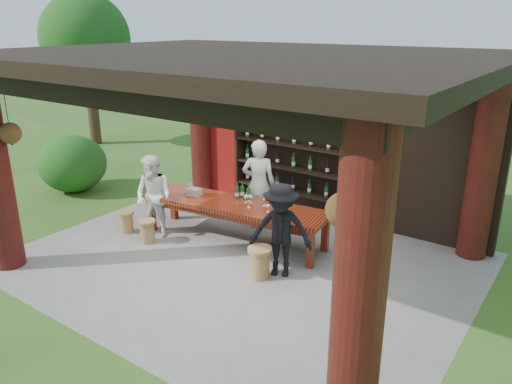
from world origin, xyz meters
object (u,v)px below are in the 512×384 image
Objects in this scene: tasting_table at (234,209)px; guest_woman at (154,196)px; wine_shelf at (294,158)px; napkin_basket at (194,192)px; stool_far_left at (126,221)px; stool_near_left at (147,231)px; host at (259,185)px; stool_near_right at (260,262)px; guest_man at (281,230)px.

guest_woman is at bearing -153.91° from tasting_table.
wine_shelf is 10.75× the size of napkin_basket.
tasting_table is 8.61× the size of stool_far_left.
stool_far_left is 0.27× the size of guest_woman.
host reaches higher than stool_near_left.
wine_shelf is 3.00m from guest_woman.
stool_near_right is at bearing 0.42° from stool_far_left.
host is at bearing 45.38° from napkin_basket.
napkin_basket is (-0.88, -0.11, 0.18)m from tasting_table.
stool_near_right is 2.30m from napkin_basket.
napkin_basket reaches higher than tasting_table.
guest_woman is 0.77m from napkin_basket.
host is (-0.14, -1.07, -0.33)m from wine_shelf.
guest_woman is at bearing -121.26° from wine_shelf.
napkin_basket is (-0.88, -0.89, -0.08)m from host.
stool_near_left is 0.24× the size of host.
napkin_basket is at bearing 66.11° from stool_near_left.
stool_near_left reaches higher than stool_far_left.
guest_woman is at bearing 175.30° from stool_near_right.
napkin_basket is at bearing 36.75° from stool_far_left.
napkin_basket reaches higher than stool_far_left.
guest_woman is at bearing 21.32° from host.
wine_shelf reaches higher than stool_near_left.
guest_woman reaches higher than stool_near_left.
napkin_basket is at bearing 144.70° from guest_man.
guest_woman is (-1.40, -0.68, 0.15)m from tasting_table.
wine_shelf is at bearing 52.96° from guest_woman.
stool_near_left is 0.66m from guest_woman.
stool_far_left is at bearing 15.95° from host.
guest_woman is at bearing -132.26° from napkin_basket.
guest_woman is 1.01× the size of guest_man.
napkin_basket is at bearing 159.38° from stool_near_right.
tasting_table is at bearing 133.57° from guest_man.
stool_near_right is 1.22× the size of stool_far_left.
wine_shelf is at bearing 63.65° from stool_near_left.
stool_near_right is 0.33× the size of guest_woman.
stool_near_left is at bearing -116.35° from wine_shelf.
stool_near_left is 2.49m from stool_near_right.
guest_woman reaches higher than stool_far_left.
stool_near_left is 0.69m from stool_far_left.
stool_near_right is at bearing -68.77° from wine_shelf.
wine_shelf is 1.95m from tasting_table.
host is 2.03m from guest_woman.
guest_man is (1.28, -2.47, -0.45)m from wine_shelf.
guest_woman reaches higher than tasting_table.
tasting_table reaches higher than stool_far_left.
stool_far_left is 2.69m from host.
stool_far_left is 0.27× the size of guest_man.
tasting_table is 2.04× the size of host.
stool_far_left is (-2.10, -2.77, -1.01)m from wine_shelf.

